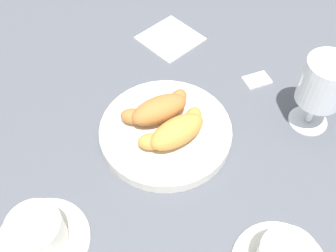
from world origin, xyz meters
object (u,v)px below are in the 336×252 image
croissant_small (158,109)px  sugar_packet (257,79)px  croissant_large (176,131)px  coffee_cup_near (38,235)px  juice_glass_left (323,85)px  folded_napkin (170,38)px  pastry_plate (168,132)px

croissant_small → sugar_packet: size_ratio=2.40×
croissant_large → croissant_small: size_ratio=1.03×
croissant_small → sugar_packet: croissant_small is taller
coffee_cup_near → juice_glass_left: juice_glass_left is taller
coffee_cup_near → sugar_packet: coffee_cup_near is taller
juice_glass_left → sugar_packet: size_ratio=2.80×
croissant_large → croissant_small: same height
croissant_small → folded_napkin: croissant_small is taller
pastry_plate → folded_napkin: size_ratio=2.06×
pastry_plate → croissant_large: bearing=-118.7°
pastry_plate → croissant_large: 0.04m
croissant_large → sugar_packet: croissant_large is taller
croissant_small → juice_glass_left: bearing=-58.7°
croissant_small → sugar_packet: bearing=-30.4°
croissant_small → coffee_cup_near: bearing=172.2°
juice_glass_left → pastry_plate: bearing=127.4°
juice_glass_left → folded_napkin: size_ratio=1.27×
pastry_plate → sugar_packet: size_ratio=4.54×
croissant_large → croissant_small: (0.03, 0.05, 0.00)m
croissant_small → coffee_cup_near: 0.27m
coffee_cup_near → folded_napkin: size_ratio=1.24×
croissant_small → coffee_cup_near: (-0.27, 0.04, -0.02)m
croissant_large → folded_napkin: (0.24, 0.15, -0.04)m
croissant_small → folded_napkin: size_ratio=1.09×
croissant_small → folded_napkin: 0.24m
croissant_large → sugar_packet: (0.21, -0.06, -0.04)m
croissant_small → coffee_cup_near: size_ratio=0.88×
pastry_plate → folded_napkin: 0.26m
juice_glass_left → sugar_packet: juice_glass_left is taller
croissant_small → folded_napkin: bearing=24.4°
folded_napkin → croissant_large: bearing=-148.9°
juice_glass_left → croissant_large: bearing=132.7°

